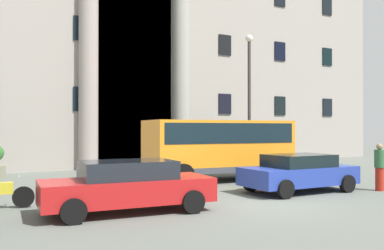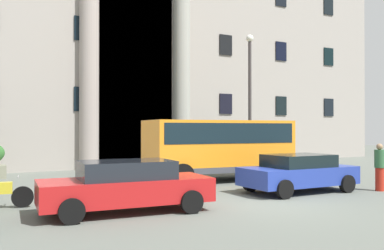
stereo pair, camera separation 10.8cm
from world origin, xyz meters
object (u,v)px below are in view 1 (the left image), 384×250
object	(u,v)px
pedestrian_woman_dark_dress	(380,167)
hedge_planter_far_west	(228,153)
white_taxi_kerbside	(299,172)
parked_hatchback_near	(128,186)
bus_stop_sign	(270,142)
lamppost_plaza_centre	(249,91)
orange_minibus	(219,144)

from	to	relation	value
pedestrian_woman_dark_dress	hedge_planter_far_west	bearing A→B (deg)	103.67
pedestrian_woman_dark_dress	white_taxi_kerbside	bearing A→B (deg)	172.03
hedge_planter_far_west	pedestrian_woman_dark_dress	distance (m)	10.33
white_taxi_kerbside	hedge_planter_far_west	bearing A→B (deg)	71.76
white_taxi_kerbside	parked_hatchback_near	bearing A→B (deg)	-175.38
hedge_planter_far_west	bus_stop_sign	bearing A→B (deg)	-77.08
bus_stop_sign	parked_hatchback_near	size ratio (longest dim) A/B	0.53
bus_stop_sign	lamppost_plaza_centre	bearing A→B (deg)	119.74
bus_stop_sign	pedestrian_woman_dark_dress	xyz separation A→B (m)	(-1.00, -7.37, -0.68)
bus_stop_sign	parked_hatchback_near	xyz separation A→B (m)	(-10.31, -6.66, -0.82)
hedge_planter_far_west	parked_hatchback_near	size ratio (longest dim) A/B	0.36
pedestrian_woman_dark_dress	parked_hatchback_near	bearing A→B (deg)	-168.90
parked_hatchback_near	pedestrian_woman_dark_dress	distance (m)	9.35
orange_minibus	pedestrian_woman_dark_dress	size ratio (longest dim) A/B	3.77
hedge_planter_far_west	lamppost_plaza_centre	distance (m)	3.99
hedge_planter_far_west	white_taxi_kerbside	world-z (taller)	hedge_planter_far_west
orange_minibus	parked_hatchback_near	size ratio (longest dim) A/B	1.38
parked_hatchback_near	lamppost_plaza_centre	bearing A→B (deg)	42.66
bus_stop_sign	white_taxi_kerbside	bearing A→B (deg)	-121.30
orange_minibus	bus_stop_sign	size ratio (longest dim) A/B	2.59
bus_stop_sign	pedestrian_woman_dark_dress	world-z (taller)	bus_stop_sign
parked_hatchback_near	pedestrian_woman_dark_dress	bearing A→B (deg)	0.07
hedge_planter_far_west	parked_hatchback_near	xyz separation A→B (m)	(-9.64, -9.61, -0.10)
parked_hatchback_near	hedge_planter_far_west	bearing A→B (deg)	49.34
hedge_planter_far_west	parked_hatchback_near	distance (m)	13.61
hedge_planter_far_west	lamppost_plaza_centre	xyz separation A→B (m)	(0.10, -1.94, 3.48)
pedestrian_woman_dark_dress	orange_minibus	bearing A→B (deg)	138.93
pedestrian_woman_dark_dress	lamppost_plaza_centre	world-z (taller)	lamppost_plaza_centre
bus_stop_sign	lamppost_plaza_centre	world-z (taller)	lamppost_plaza_centre
white_taxi_kerbside	lamppost_plaza_centre	size ratio (longest dim) A/B	0.57
orange_minibus	lamppost_plaza_centre	bearing A→B (deg)	43.38
parked_hatchback_near	pedestrian_woman_dark_dress	world-z (taller)	pedestrian_woman_dark_dress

